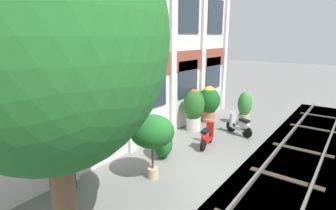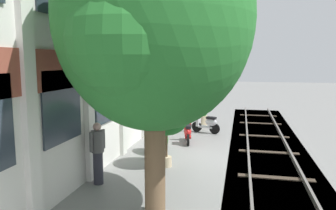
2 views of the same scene
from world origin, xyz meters
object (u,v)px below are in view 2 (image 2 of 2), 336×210
at_px(potted_plant_low_pan, 166,121).
at_px(topiary_hedge, 157,139).
at_px(potted_plant_fluted_column, 162,110).
at_px(potted_plant_stone_basin, 168,106).
at_px(broadleaf_tree, 154,25).
at_px(scooter_near_curb, 207,124).
at_px(scooter_second_parked, 188,132).
at_px(resident_by_doorway, 98,151).
at_px(potted_plant_ribbed_drum, 202,109).

xyz_separation_m(potted_plant_low_pan, topiary_hedge, (1.36, 0.68, -0.92)).
bearing_deg(potted_plant_fluted_column, potted_plant_stone_basin, 1.88).
distance_m(broadleaf_tree, potted_plant_stone_basin, 9.69).
bearing_deg(potted_plant_low_pan, scooter_near_curb, -8.50).
relative_size(potted_plant_stone_basin, scooter_near_curb, 1.35).
relative_size(potted_plant_low_pan, scooter_second_parked, 1.44).
height_order(scooter_second_parked, resident_by_doorway, resident_by_doorway).
height_order(potted_plant_low_pan, potted_plant_stone_basin, potted_plant_low_pan).
distance_m(scooter_near_curb, resident_by_doorway, 7.18).
xyz_separation_m(potted_plant_low_pan, scooter_second_parked, (3.00, -0.19, -1.02)).
xyz_separation_m(potted_plant_stone_basin, scooter_near_curb, (-0.89, -2.02, -0.60)).
bearing_deg(potted_plant_ribbed_drum, potted_plant_low_pan, 176.93).
xyz_separation_m(broadleaf_tree, potted_plant_ribbed_drum, (9.64, 0.12, -3.17)).
xyz_separation_m(scooter_near_curb, scooter_second_parked, (-2.00, 0.56, 0.00)).
xyz_separation_m(potted_plant_low_pan, potted_plant_stone_basin, (5.90, 1.27, -0.42)).
distance_m(potted_plant_ribbed_drum, potted_plant_stone_basin, 1.73).
height_order(potted_plant_stone_basin, scooter_second_parked, potted_plant_stone_basin).
distance_m(potted_plant_low_pan, topiary_hedge, 1.78).
relative_size(broadleaf_tree, resident_by_doorway, 3.81).
relative_size(potted_plant_low_pan, scooter_near_curb, 1.48).
distance_m(potted_plant_low_pan, resident_by_doorway, 2.40).
bearing_deg(resident_by_doorway, potted_plant_ribbed_drum, 99.89).
height_order(potted_plant_fluted_column, scooter_second_parked, potted_plant_fluted_column).
bearing_deg(potted_plant_low_pan, scooter_second_parked, -3.65).
distance_m(potted_plant_fluted_column, scooter_near_curb, 2.17).
xyz_separation_m(potted_plant_stone_basin, topiary_hedge, (-4.54, -0.59, -0.50)).
distance_m(resident_by_doorway, topiary_hedge, 3.29).
bearing_deg(broadleaf_tree, potted_plant_low_pan, 8.48).
relative_size(potted_plant_stone_basin, resident_by_doorway, 1.07).
bearing_deg(potted_plant_fluted_column, scooter_second_parked, -134.03).
distance_m(broadleaf_tree, potted_plant_ribbed_drum, 10.15).
bearing_deg(resident_by_doorway, topiary_hedge, 98.16).
bearing_deg(scooter_second_parked, resident_by_doorway, 150.20).
bearing_deg(potted_plant_ribbed_drum, broadleaf_tree, -179.27).
bearing_deg(potted_plant_stone_basin, potted_plant_fluted_column, -178.12).
height_order(scooter_near_curb, topiary_hedge, topiary_hedge).
bearing_deg(scooter_second_parked, potted_plant_fluted_column, 35.24).
height_order(potted_plant_low_pan, resident_by_doorway, potted_plant_low_pan).
height_order(broadleaf_tree, potted_plant_low_pan, broadleaf_tree).
bearing_deg(scooter_second_parked, potted_plant_stone_basin, 16.09).
distance_m(potted_plant_low_pan, scooter_near_curb, 5.16).
bearing_deg(potted_plant_fluted_column, resident_by_doorway, 177.67).
xyz_separation_m(potted_plant_low_pan, potted_plant_fluted_column, (4.37, 1.22, -0.37)).
relative_size(potted_plant_fluted_column, resident_by_doorway, 1.13).
height_order(potted_plant_ribbed_drum, potted_plant_stone_basin, potted_plant_stone_basin).
relative_size(scooter_second_parked, topiary_hedge, 1.20).
distance_m(potted_plant_ribbed_drum, topiary_hedge, 5.24).
distance_m(potted_plant_stone_basin, scooter_near_curb, 2.29).
relative_size(potted_plant_ribbed_drum, resident_by_doorway, 0.97).
xyz_separation_m(potted_plant_fluted_column, scooter_near_curb, (0.64, -1.97, -0.65)).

